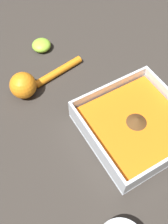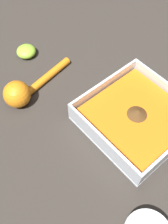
{
  "view_description": "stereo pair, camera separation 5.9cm",
  "coord_description": "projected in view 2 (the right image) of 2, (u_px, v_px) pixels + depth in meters",
  "views": [
    {
      "loc": [
        0.17,
        -0.24,
        0.52
      ],
      "look_at": [
        -0.11,
        -0.07,
        0.03
      ],
      "focal_mm": 42.0,
      "sensor_mm": 36.0,
      "label": 1
    },
    {
      "loc": [
        0.14,
        -0.29,
        0.52
      ],
      "look_at": [
        -0.11,
        -0.07,
        0.03
      ],
      "focal_mm": 42.0,
      "sensor_mm": 36.0,
      "label": 2
    }
  ],
  "objects": [
    {
      "name": "lemon_half",
      "position": [
        26.0,
        51.0,
        0.72
      ],
      "size": [
        0.05,
        0.05,
        0.03
      ],
      "color": "#93CC38",
      "rests_on": "ground_plane"
    },
    {
      "name": "square_dish",
      "position": [
        136.0,
        118.0,
        0.59
      ],
      "size": [
        0.22,
        0.22,
        0.05
      ],
      "color": "silver",
      "rests_on": "ground_plane"
    },
    {
      "name": "lemon_squeezer",
      "position": [
        23.0,
        91.0,
        0.63
      ],
      "size": [
        0.07,
        0.21,
        0.06
      ],
      "rotation": [
        0.0,
        0.0,
        4.88
      ],
      "color": "orange",
      "rests_on": "ground_plane"
    },
    {
      "name": "ground_plane",
      "position": [
        140.0,
        134.0,
        0.59
      ],
      "size": [
        4.0,
        4.0,
        0.0
      ],
      "primitive_type": "plane",
      "color": "#332D28"
    }
  ]
}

